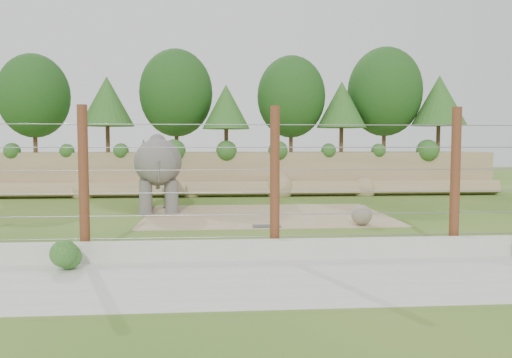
{
  "coord_description": "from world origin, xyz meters",
  "views": [
    {
      "loc": [
        -1.53,
        -17.72,
        2.98
      ],
      "look_at": [
        0.0,
        2.0,
        1.6
      ],
      "focal_mm": 35.0,
      "sensor_mm": 36.0,
      "label": 1
    }
  ],
  "objects": [
    {
      "name": "walkway_shrub",
      "position": [
        -5.16,
        -5.8,
        0.38
      ],
      "size": [
        0.74,
        0.74,
        0.74
      ],
      "primitive_type": "sphere",
      "color": "#1D551B",
      "rests_on": "walkway"
    },
    {
      "name": "barrier_fence",
      "position": [
        0.0,
        -4.5,
        2.0
      ],
      "size": [
        20.26,
        0.26,
        4.0
      ],
      "color": "#562514",
      "rests_on": "ground"
    },
    {
      "name": "elephant",
      "position": [
        -4.15,
        4.62,
        1.69
      ],
      "size": [
        2.31,
        4.37,
        3.38
      ],
      "primitive_type": null,
      "rotation": [
        0.0,
        0.0,
        0.13
      ],
      "color": "#5E5854",
      "rests_on": "ground"
    },
    {
      "name": "back_embankment",
      "position": [
        0.59,
        12.68,
        3.97
      ],
      "size": [
        30.0,
        5.52,
        8.77
      ],
      "color": "#937D56",
      "rests_on": "ground"
    },
    {
      "name": "retaining_wall",
      "position": [
        0.0,
        -5.0,
        0.25
      ],
      "size": [
        26.0,
        0.35,
        0.5
      ],
      "primitive_type": "cube",
      "color": "beige",
      "rests_on": "ground"
    },
    {
      "name": "ground",
      "position": [
        0.0,
        0.0,
        0.0
      ],
      "size": [
        90.0,
        90.0,
        0.0
      ],
      "primitive_type": "plane",
      "color": "#37691A",
      "rests_on": "ground"
    },
    {
      "name": "walkway",
      "position": [
        0.0,
        -7.0,
        0.01
      ],
      "size": [
        26.0,
        4.0,
        0.01
      ],
      "primitive_type": "cube",
      "color": "beige",
      "rests_on": "ground"
    },
    {
      "name": "dirt_patch",
      "position": [
        0.5,
        3.0,
        0.01
      ],
      "size": [
        10.0,
        7.0,
        0.02
      ],
      "primitive_type": "cube",
      "color": "#A08562",
      "rests_on": "ground"
    },
    {
      "name": "stone_ball",
      "position": [
        3.73,
        0.03,
        0.39
      ],
      "size": [
        0.75,
        0.75,
        0.75
      ],
      "primitive_type": "sphere",
      "color": "gray",
      "rests_on": "dirt_patch"
    },
    {
      "name": "drain_grate",
      "position": [
        0.23,
        0.0,
        0.04
      ],
      "size": [
        1.0,
        0.6,
        0.03
      ],
      "primitive_type": "cube",
      "color": "#262628",
      "rests_on": "dirt_patch"
    }
  ]
}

